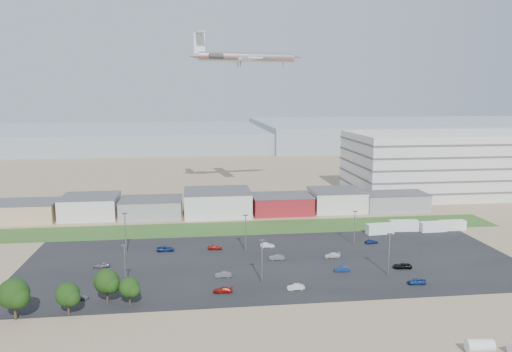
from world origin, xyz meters
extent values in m
plane|color=#8E7F5A|center=(0.00, 0.00, 0.00)|extent=(700.00, 700.00, 0.00)
cube|color=black|center=(5.00, 20.00, 0.01)|extent=(120.00, 50.00, 0.01)
cube|color=#345720|center=(0.00, 52.00, 0.01)|extent=(160.00, 16.00, 0.02)
cube|color=silver|center=(90.00, 95.00, 12.50)|extent=(80.00, 40.00, 25.00)
imported|color=black|center=(34.42, 11.83, 0.60)|extent=(4.56, 2.52, 1.21)
imported|color=navy|center=(19.77, 11.53, 0.59)|extent=(3.64, 1.53, 1.17)
imported|color=navy|center=(33.45, 1.98, 0.66)|extent=(3.96, 1.84, 1.31)
imported|color=maroon|center=(-8.24, 2.59, 0.58)|extent=(4.09, 1.91, 1.15)
imported|color=#595B5E|center=(-7.63, 11.42, 0.60)|extent=(3.68, 1.40, 1.20)
imported|color=#595B5E|center=(-35.78, 21.32, 0.63)|extent=(3.78, 1.74, 1.25)
imported|color=maroon|center=(-8.55, 31.61, 0.55)|extent=(3.93, 1.92, 1.10)
imported|color=#595B5E|center=(6.24, 21.61, 0.62)|extent=(3.84, 1.51, 1.24)
imported|color=navy|center=(34.17, 31.65, 0.60)|extent=(3.66, 1.84, 1.20)
imported|color=navy|center=(-21.43, 31.94, 0.64)|extent=(4.67, 2.27, 1.28)
imported|color=#595B5E|center=(-37.07, 2.84, 0.58)|extent=(4.11, 1.98, 1.15)
imported|color=silver|center=(5.37, 31.78, 0.62)|extent=(3.80, 1.50, 1.23)
imported|color=silver|center=(20.32, 21.56, 0.58)|extent=(4.10, 1.91, 1.16)
imported|color=silver|center=(6.99, 2.26, 0.60)|extent=(3.65, 1.36, 1.19)
camera|label=1|loc=(-13.61, -94.96, 40.48)|focal=35.00mm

